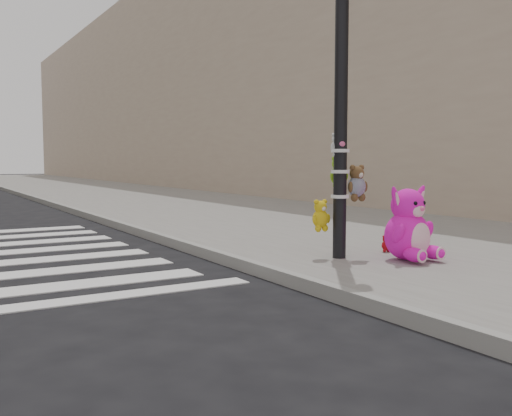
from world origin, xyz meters
TOP-DOWN VIEW (x-y plane):
  - ground at (0.00, 0.00)m, footprint 120.00×120.00m
  - sidewalk_near at (5.00, 10.00)m, footprint 7.00×80.00m
  - curb_edge at (1.55, 10.00)m, footprint 0.12×80.00m
  - bld_near at (10.50, 20.00)m, footprint 5.00×60.00m
  - signal_pole at (2.62, 1.82)m, footprint 0.71×0.50m
  - pink_bunny at (3.20, 1.24)m, footprint 0.64×0.69m
  - red_teddy at (3.40, 1.84)m, footprint 0.16×0.12m

SIDE VIEW (x-z plane):
  - ground at x=0.00m, z-range 0.00..0.00m
  - sidewalk_near at x=5.00m, z-range 0.00..0.14m
  - curb_edge at x=1.55m, z-range -0.01..0.15m
  - red_teddy at x=3.40m, z-range 0.14..0.36m
  - pink_bunny at x=3.20m, z-range 0.06..0.96m
  - signal_pole at x=2.62m, z-range -0.26..3.74m
  - bld_near at x=10.50m, z-range 0.00..10.00m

